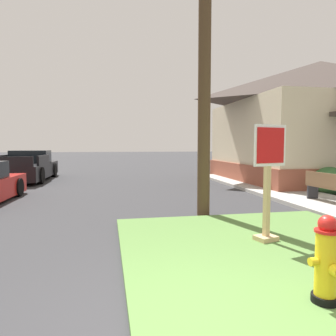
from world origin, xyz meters
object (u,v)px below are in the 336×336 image
(fire_hydrant, at_px, (326,262))
(street_bench, at_px, (327,186))
(manhole_cover, at_px, (179,245))
(pickup_truck_black, at_px, (28,168))
(stop_sign, at_px, (268,186))

(fire_hydrant, xyz_separation_m, street_bench, (3.86, 4.94, 0.06))
(manhole_cover, relative_size, pickup_truck_black, 0.13)
(fire_hydrant, height_order, pickup_truck_black, pickup_truck_black)
(fire_hydrant, distance_m, manhole_cover, 2.64)
(stop_sign, xyz_separation_m, manhole_cover, (-1.52, 0.27, -1.04))
(fire_hydrant, xyz_separation_m, pickup_truck_black, (-6.20, 13.68, 0.09))
(manhole_cover, height_order, pickup_truck_black, pickup_truck_black)
(stop_sign, height_order, pickup_truck_black, stop_sign)
(manhole_cover, distance_m, street_bench, 5.57)
(fire_hydrant, distance_m, stop_sign, 2.21)
(manhole_cover, bearing_deg, pickup_truck_black, 114.45)
(stop_sign, bearing_deg, fire_hydrant, -102.58)
(fire_hydrant, bearing_deg, street_bench, 51.99)
(pickup_truck_black, bearing_deg, street_bench, -41.03)
(stop_sign, bearing_deg, manhole_cover, 169.85)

